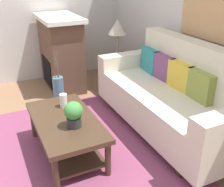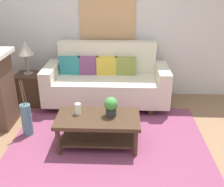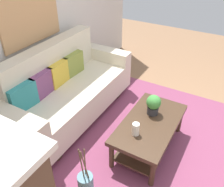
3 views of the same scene
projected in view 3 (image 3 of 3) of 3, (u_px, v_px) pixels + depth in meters
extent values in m
plane|color=#8C6647|center=(183.00, 153.00, 3.03)|extent=(8.99, 8.99, 0.00)
cube|color=silver|center=(33.00, 19.00, 3.18)|extent=(4.99, 0.10, 2.70)
cube|color=#843D5B|center=(146.00, 138.00, 3.23)|extent=(2.69, 2.05, 0.01)
cube|color=beige|center=(72.00, 98.00, 3.45)|extent=(1.71, 0.84, 0.40)
cube|color=beige|center=(50.00, 63.00, 3.31)|extent=(1.71, 0.20, 0.56)
cube|color=beige|center=(19.00, 134.00, 2.71)|extent=(0.20, 0.84, 0.60)
cube|color=beige|center=(106.00, 65.00, 4.08)|extent=(0.20, 0.84, 0.60)
cube|color=#422D1E|center=(37.00, 145.00, 3.06)|extent=(0.08, 0.74, 0.12)
cube|color=#422D1E|center=(100.00, 89.00, 4.14)|extent=(0.08, 0.74, 0.12)
cube|color=teal|center=(23.00, 97.00, 2.86)|extent=(0.37, 0.15, 0.32)
cube|color=#7A4270|center=(42.00, 84.00, 3.09)|extent=(0.37, 0.14, 0.32)
cube|color=gold|center=(58.00, 73.00, 3.33)|extent=(0.37, 0.14, 0.32)
cube|color=olive|center=(73.00, 64.00, 3.56)|extent=(0.37, 0.14, 0.32)
cube|color=#422D1E|center=(150.00, 124.00, 2.88)|extent=(1.10, 0.60, 0.05)
cube|color=#422D1E|center=(148.00, 141.00, 3.04)|extent=(0.98, 0.50, 0.02)
cylinder|color=#422D1E|center=(152.00, 174.00, 2.55)|extent=(0.06, 0.06, 0.38)
cylinder|color=#422D1E|center=(180.00, 121.00, 3.25)|extent=(0.06, 0.06, 0.38)
cylinder|color=#422D1E|center=(111.00, 155.00, 2.75)|extent=(0.06, 0.06, 0.38)
cylinder|color=#422D1E|center=(145.00, 109.00, 3.45)|extent=(0.06, 0.06, 0.38)
cylinder|color=white|center=(136.00, 129.00, 2.66)|extent=(0.08, 0.08, 0.15)
cylinder|color=#2D2D33|center=(153.00, 110.00, 2.98)|extent=(0.14, 0.14, 0.10)
sphere|color=#40893D|center=(154.00, 102.00, 2.91)|extent=(0.18, 0.18, 0.18)
cylinder|color=brown|center=(85.00, 162.00, 2.09)|extent=(0.03, 0.04, 0.36)
cylinder|color=brown|center=(81.00, 164.00, 2.08)|extent=(0.02, 0.03, 0.36)
cylinder|color=brown|center=(85.00, 165.00, 2.06)|extent=(0.05, 0.04, 0.36)
cube|color=tan|center=(28.00, 6.00, 2.98)|extent=(0.98, 0.03, 0.95)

